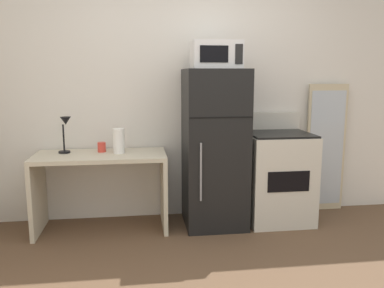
{
  "coord_description": "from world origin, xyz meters",
  "views": [
    {
      "loc": [
        -0.55,
        -2.45,
        1.49
      ],
      "look_at": [
        -0.07,
        1.1,
        0.87
      ],
      "focal_mm": 37.03,
      "sensor_mm": 36.0,
      "label": 1
    }
  ],
  "objects_px": {
    "paper_towel_roll": "(119,141)",
    "coffee_mug": "(102,147)",
    "refrigerator": "(215,149)",
    "oven_range": "(277,176)",
    "leaning_mirror": "(326,148)",
    "desk_lamp": "(65,129)",
    "desk": "(101,176)",
    "microwave": "(216,55)"
  },
  "relations": [
    {
      "from": "refrigerator",
      "to": "leaning_mirror",
      "type": "xyz_separation_m",
      "value": [
        1.3,
        0.26,
        -0.08
      ]
    },
    {
      "from": "refrigerator",
      "to": "oven_range",
      "type": "distance_m",
      "value": 0.73
    },
    {
      "from": "desk_lamp",
      "to": "oven_range",
      "type": "bearing_deg",
      "value": -2.27
    },
    {
      "from": "refrigerator",
      "to": "leaning_mirror",
      "type": "height_order",
      "value": "refrigerator"
    },
    {
      "from": "desk",
      "to": "desk_lamp",
      "type": "xyz_separation_m",
      "value": [
        -0.33,
        0.08,
        0.46
      ]
    },
    {
      "from": "refrigerator",
      "to": "leaning_mirror",
      "type": "relative_size",
      "value": 1.11
    },
    {
      "from": "desk",
      "to": "refrigerator",
      "type": "relative_size",
      "value": 0.8
    },
    {
      "from": "coffee_mug",
      "to": "microwave",
      "type": "bearing_deg",
      "value": -6.88
    },
    {
      "from": "desk_lamp",
      "to": "refrigerator",
      "type": "distance_m",
      "value": 1.45
    },
    {
      "from": "microwave",
      "to": "leaning_mirror",
      "type": "relative_size",
      "value": 0.33
    },
    {
      "from": "desk",
      "to": "paper_towel_roll",
      "type": "xyz_separation_m",
      "value": [
        0.18,
        0.01,
        0.34
      ]
    },
    {
      "from": "paper_towel_roll",
      "to": "desk_lamp",
      "type": "bearing_deg",
      "value": 172.89
    },
    {
      "from": "desk",
      "to": "paper_towel_roll",
      "type": "height_order",
      "value": "paper_towel_roll"
    },
    {
      "from": "desk",
      "to": "desk_lamp",
      "type": "height_order",
      "value": "desk_lamp"
    },
    {
      "from": "paper_towel_roll",
      "to": "refrigerator",
      "type": "height_order",
      "value": "refrigerator"
    },
    {
      "from": "coffee_mug",
      "to": "oven_range",
      "type": "distance_m",
      "value": 1.8
    },
    {
      "from": "oven_range",
      "to": "refrigerator",
      "type": "bearing_deg",
      "value": -179.39
    },
    {
      "from": "desk_lamp",
      "to": "leaning_mirror",
      "type": "relative_size",
      "value": 0.25
    },
    {
      "from": "leaning_mirror",
      "to": "desk",
      "type": "bearing_deg",
      "value": -174.09
    },
    {
      "from": "coffee_mug",
      "to": "oven_range",
      "type": "xyz_separation_m",
      "value": [
        1.76,
        -0.1,
        -0.33
      ]
    },
    {
      "from": "desk_lamp",
      "to": "coffee_mug",
      "type": "distance_m",
      "value": 0.38
    },
    {
      "from": "microwave",
      "to": "oven_range",
      "type": "height_order",
      "value": "microwave"
    },
    {
      "from": "paper_towel_roll",
      "to": "microwave",
      "type": "xyz_separation_m",
      "value": [
        0.93,
        -0.05,
        0.81
      ]
    },
    {
      "from": "desk_lamp",
      "to": "paper_towel_roll",
      "type": "xyz_separation_m",
      "value": [
        0.5,
        -0.06,
        -0.12
      ]
    },
    {
      "from": "leaning_mirror",
      "to": "coffee_mug",
      "type": "bearing_deg",
      "value": -176.42
    },
    {
      "from": "microwave",
      "to": "coffee_mug",
      "type": "bearing_deg",
      "value": 173.12
    },
    {
      "from": "oven_range",
      "to": "leaning_mirror",
      "type": "relative_size",
      "value": 0.79
    },
    {
      "from": "oven_range",
      "to": "leaning_mirror",
      "type": "xyz_separation_m",
      "value": [
        0.63,
        0.26,
        0.23
      ]
    },
    {
      "from": "desk_lamp",
      "to": "oven_range",
      "type": "distance_m",
      "value": 2.16
    },
    {
      "from": "leaning_mirror",
      "to": "oven_range",
      "type": "bearing_deg",
      "value": -158.09
    },
    {
      "from": "coffee_mug",
      "to": "desk_lamp",
      "type": "bearing_deg",
      "value": -176.22
    },
    {
      "from": "desk",
      "to": "refrigerator",
      "type": "height_order",
      "value": "refrigerator"
    },
    {
      "from": "desk_lamp",
      "to": "microwave",
      "type": "bearing_deg",
      "value": -4.43
    },
    {
      "from": "desk",
      "to": "leaning_mirror",
      "type": "distance_m",
      "value": 2.42
    },
    {
      "from": "paper_towel_roll",
      "to": "oven_range",
      "type": "distance_m",
      "value": 1.64
    },
    {
      "from": "paper_towel_roll",
      "to": "coffee_mug",
      "type": "distance_m",
      "value": 0.2
    },
    {
      "from": "desk",
      "to": "oven_range",
      "type": "relative_size",
      "value": 1.13
    },
    {
      "from": "desk_lamp",
      "to": "microwave",
      "type": "distance_m",
      "value": 1.6
    },
    {
      "from": "paper_towel_roll",
      "to": "coffee_mug",
      "type": "height_order",
      "value": "paper_towel_roll"
    },
    {
      "from": "refrigerator",
      "to": "coffee_mug",
      "type": "bearing_deg",
      "value": 174.2
    },
    {
      "from": "refrigerator",
      "to": "leaning_mirror",
      "type": "distance_m",
      "value": 1.33
    },
    {
      "from": "refrigerator",
      "to": "desk_lamp",
      "type": "bearing_deg",
      "value": 176.41
    }
  ]
}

